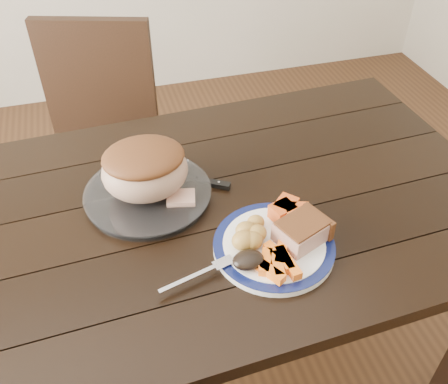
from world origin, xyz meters
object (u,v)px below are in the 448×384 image
object	(u,v)px
roast_joint	(145,171)
carving_knife	(194,181)
fork	(202,273)
dining_table	(193,234)
serving_platter	(148,195)
chair_far	(99,135)
pork_slice	(301,232)
dinner_plate	(274,246)

from	to	relation	value
roast_joint	carving_knife	world-z (taller)	roast_joint
roast_joint	carving_knife	bearing A→B (deg)	11.90
fork	carving_knife	world-z (taller)	fork
carving_knife	dining_table	bearing A→B (deg)	-76.31
fork	carving_knife	distance (m)	0.33
roast_joint	carving_knife	distance (m)	0.15
serving_platter	fork	world-z (taller)	fork
carving_knife	roast_joint	bearing A→B (deg)	-137.35
carving_knife	fork	bearing A→B (deg)	-69.29
carving_knife	chair_far	bearing A→B (deg)	140.32
pork_slice	fork	distance (m)	0.24
serving_platter	fork	bearing A→B (deg)	-76.92
serving_platter	pork_slice	xyz separation A→B (m)	(0.31, -0.26, 0.04)
dinner_plate	fork	world-z (taller)	fork
roast_joint	chair_far	bearing A→B (deg)	98.61
dinner_plate	fork	bearing A→B (deg)	-167.47
dining_table	carving_knife	bearing A→B (deg)	72.93
serving_platter	carving_knife	xyz separation A→B (m)	(0.13, 0.03, -0.00)
dining_table	dinner_plate	distance (m)	0.26
chair_far	carving_knife	size ratio (longest dim) A/B	3.25
chair_far	roast_joint	xyz separation A→B (m)	(0.10, -0.66, 0.31)
dining_table	dinner_plate	world-z (taller)	dinner_plate
fork	pork_slice	bearing A→B (deg)	-6.68
carving_knife	pork_slice	bearing A→B (deg)	-26.82
pork_slice	roast_joint	size ratio (longest dim) A/B	0.51
fork	roast_joint	size ratio (longest dim) A/B	0.82
chair_far	fork	bearing A→B (deg)	117.43
dinner_plate	carving_knife	world-z (taller)	dinner_plate
fork	chair_far	bearing A→B (deg)	85.16
dining_table	carving_knife	world-z (taller)	carving_knife
serving_platter	pork_slice	size ratio (longest dim) A/B	2.92
dinner_plate	carving_knife	xyz separation A→B (m)	(-0.12, 0.28, -0.00)
dining_table	dinner_plate	xyz separation A→B (m)	(0.15, -0.19, 0.10)
serving_platter	roast_joint	distance (m)	0.08
fork	carving_knife	bearing A→B (deg)	65.10
chair_far	dinner_plate	distance (m)	1.01
dining_table	roast_joint	bearing A→B (deg)	144.46
chair_far	pork_slice	bearing A→B (deg)	131.30
dining_table	serving_platter	world-z (taller)	serving_platter
pork_slice	fork	world-z (taller)	pork_slice
chair_far	fork	size ratio (longest dim) A/B	5.28
dinner_plate	serving_platter	world-z (taller)	serving_platter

